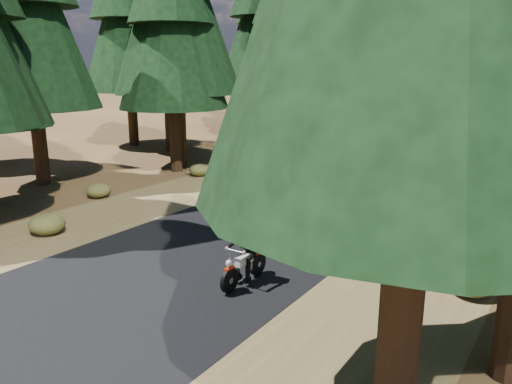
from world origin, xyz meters
The scene contains 8 objects.
ground centered at (0.00, 0.00, 0.00)m, with size 120.00×120.00×0.00m, color #442F18.
road centered at (0.00, 5.00, 0.01)m, with size 6.00×100.00×0.01m, color black.
shoulder_l centered at (-4.60, 5.00, 0.00)m, with size 3.20×100.00×0.01m, color brown.
shoulder_r centered at (4.60, 5.00, 0.00)m, with size 3.20×100.00×0.01m, color brown.
pine_forest centered at (-0.02, 21.05, 7.89)m, with size 34.59×55.08×16.32m.
understory_shrubs centered at (2.05, 7.24, 0.28)m, with size 15.42×30.02×0.69m.
rider_lead centered at (1.72, -1.49, 0.47)m, with size 0.47×1.57×1.40m.
rider_follow centered at (-1.09, 5.97, 0.54)m, with size 0.94×1.87×1.60m.
Camera 1 is at (7.29, -9.34, 4.47)m, focal length 35.00 mm.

